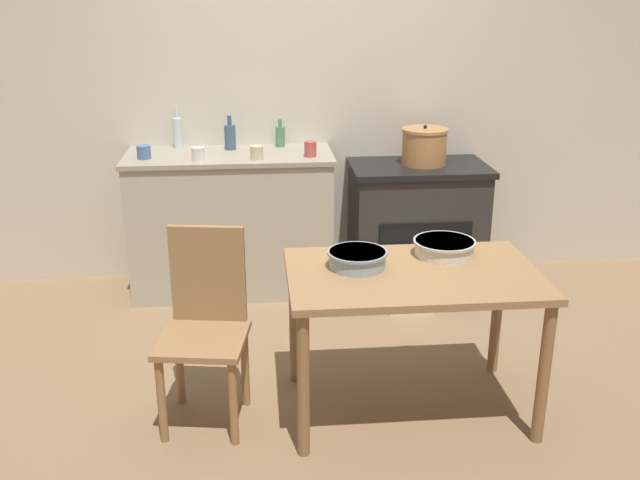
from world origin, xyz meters
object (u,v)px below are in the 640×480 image
object	(u,v)px
mixing_bowl_small	(357,258)
stove	(416,224)
stock_pot	(424,146)
cup_center_left	(310,149)
work_table	(413,291)
cup_center_right	(198,154)
flour_sack	(410,283)
chair	(205,322)
cup_center	(257,153)
mixing_bowl_large	(444,247)
bottle_far_left	(178,132)
bottle_left	(230,136)
cup_mid_right	(144,152)
bottle_mid_left	(280,136)

from	to	relation	value
mixing_bowl_small	stove	bearing A→B (deg)	67.21
stock_pot	cup_center_left	size ratio (longest dim) A/B	3.13
work_table	cup_center_right	bearing A→B (deg)	127.25
stove	flour_sack	world-z (taller)	stove
chair	mixing_bowl_small	xyz separation A→B (m)	(0.73, 0.04, 0.28)
work_table	cup_center_right	world-z (taller)	cup_center_right
cup_center	mixing_bowl_large	bearing A→B (deg)	-53.41
work_table	mixing_bowl_large	distance (m)	0.31
work_table	bottle_far_left	distance (m)	2.22
chair	bottle_left	xyz separation A→B (m)	(0.10, 1.69, 0.55)
cup_center_left	cup_mid_right	world-z (taller)	cup_center_left
chair	bottle_mid_left	size ratio (longest dim) A/B	4.98
chair	flour_sack	world-z (taller)	chair
bottle_left	cup_center_right	size ratio (longest dim) A/B	2.66
stock_pot	mixing_bowl_small	xyz separation A→B (m)	(-0.67, -1.53, -0.20)
bottle_left	cup_center	world-z (taller)	bottle_left
mixing_bowl_large	bottle_far_left	size ratio (longest dim) A/B	1.08
stock_pot	mixing_bowl_small	distance (m)	1.68
mixing_bowl_large	cup_center_right	size ratio (longest dim) A/B	3.58
stove	work_table	xyz separation A→B (m)	(-0.38, -1.60, 0.21)
mixing_bowl_small	cup_mid_right	xyz separation A→B (m)	(-1.17, 1.42, 0.22)
stove	cup_center	world-z (taller)	cup_center
stove	bottle_left	bearing A→B (deg)	173.93
flour_sack	cup_center_right	size ratio (longest dim) A/B	4.30
stove	bottle_left	distance (m)	1.41
work_table	stove	bearing A→B (deg)	76.53
stove	bottle_mid_left	size ratio (longest dim) A/B	4.93
stove	chair	world-z (taller)	chair
mixing_bowl_large	cup_center_right	bearing A→B (deg)	136.25
mixing_bowl_large	cup_center_left	bearing A→B (deg)	113.91
stove	cup_center_right	xyz separation A→B (m)	(-1.46, -0.18, 0.57)
flour_sack	cup_center	size ratio (longest dim) A/B	4.19
stock_pot	cup_center	bearing A→B (deg)	-170.38
flour_sack	cup_center_left	size ratio (longest dim) A/B	3.74
work_table	bottle_far_left	world-z (taller)	bottle_far_left
bottle_far_left	bottle_left	world-z (taller)	bottle_far_left
stove	cup_center_right	distance (m)	1.58
bottle_left	cup_center	bearing A→B (deg)	-60.89
stove	mixing_bowl_small	distance (m)	1.68
mixing_bowl_small	cup_center	size ratio (longest dim) A/B	3.24
chair	cup_mid_right	distance (m)	1.61
cup_center_left	chair	bearing A→B (deg)	-113.17
stock_pot	cup_center_right	world-z (taller)	stock_pot
bottle_mid_left	mixing_bowl_large	bearing A→B (deg)	-65.05
bottle_far_left	bottle_mid_left	world-z (taller)	bottle_far_left
stove	cup_center	bearing A→B (deg)	-170.68
flour_sack	mixing_bowl_small	bearing A→B (deg)	-115.49
stock_pot	mixing_bowl_large	world-z (taller)	stock_pot
chair	cup_center_right	xyz separation A→B (m)	(-0.10, 1.37, 0.50)
work_table	cup_mid_right	xyz separation A→B (m)	(-1.43, 1.51, 0.36)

